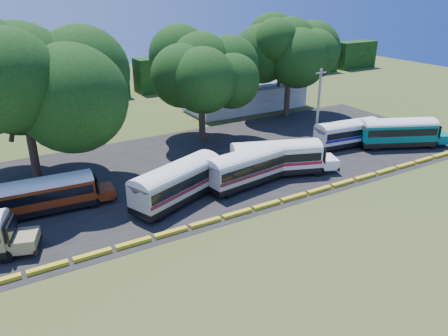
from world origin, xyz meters
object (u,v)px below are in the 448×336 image
bus_white_red (278,156)px  bus_teal (399,131)px  tree_west (20,79)px  bus_cream_west (179,180)px  bus_red (48,192)px

bus_white_red → bus_teal: bearing=18.0°
tree_west → bus_white_red: bearing=-25.3°
bus_cream_west → bus_teal: (28.35, -0.11, -0.05)m
bus_red → bus_white_red: bearing=-5.3°
bus_teal → bus_red: bearing=-161.5°
bus_red → tree_west: (0.06, 6.65, 8.28)m
bus_cream_west → bus_white_red: 11.09m
bus_cream_west → bus_red: bearing=137.3°
bus_red → bus_cream_west: bus_cream_west is taller
bus_cream_west → bus_teal: bus_cream_west is taller
bus_cream_west → tree_west: bearing=111.8°
bus_cream_west → bus_teal: bearing=-22.5°
bus_red → tree_west: 10.62m
bus_cream_west → tree_west: size_ratio=0.74×
bus_red → bus_teal: 38.73m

